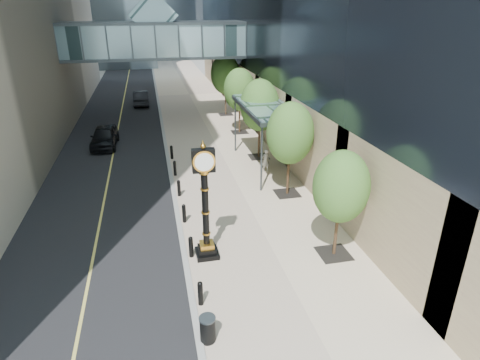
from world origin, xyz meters
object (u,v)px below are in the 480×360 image
object	(u,v)px
street_clock	(205,210)
car_near	(104,136)
trash_bin	(208,330)
car_far	(141,98)
pedestrian	(266,160)

from	to	relation	value
street_clock	car_near	world-z (taller)	street_clock
trash_bin	car_far	world-z (taller)	car_far
street_clock	car_far	distance (m)	31.70
trash_bin	car_near	xyz separation A→B (m)	(-5.00, 22.01, 0.31)
pedestrian	car_far	size ratio (longest dim) A/B	0.34
pedestrian	trash_bin	bearing A→B (deg)	50.54
car_far	pedestrian	bearing A→B (deg)	108.62
street_clock	car_far	size ratio (longest dim) A/B	1.12
trash_bin	pedestrian	xyz separation A→B (m)	(5.99, 13.96, 0.34)
trash_bin	car_near	size ratio (longest dim) A/B	0.19
street_clock	pedestrian	size ratio (longest dim) A/B	3.33
car_near	car_far	world-z (taller)	car_near
street_clock	pedestrian	xyz separation A→B (m)	(5.30, 9.02, -1.49)
car_near	trash_bin	bearing A→B (deg)	-74.88
street_clock	car_near	xyz separation A→B (m)	(-5.70, 17.07, -1.52)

